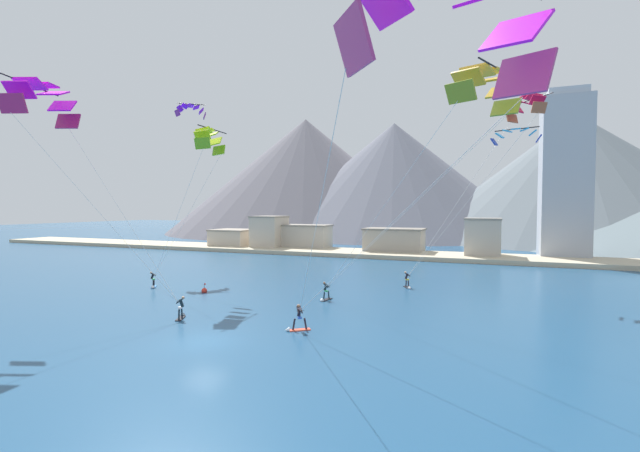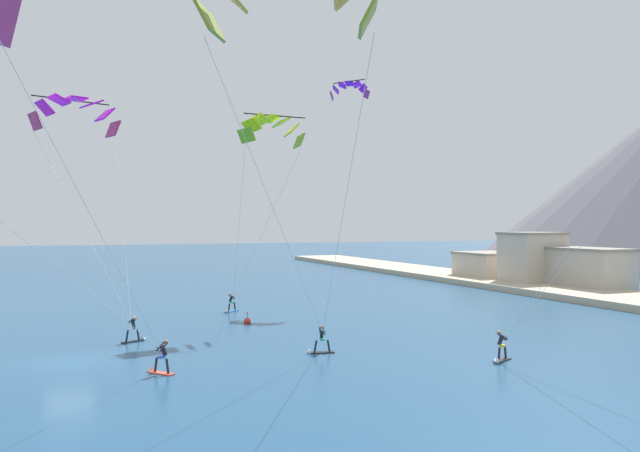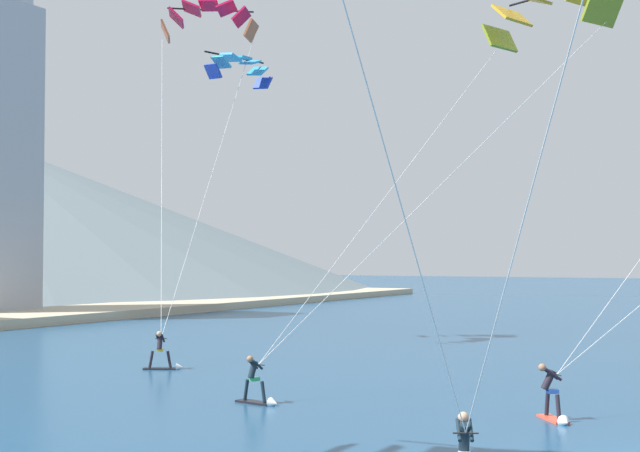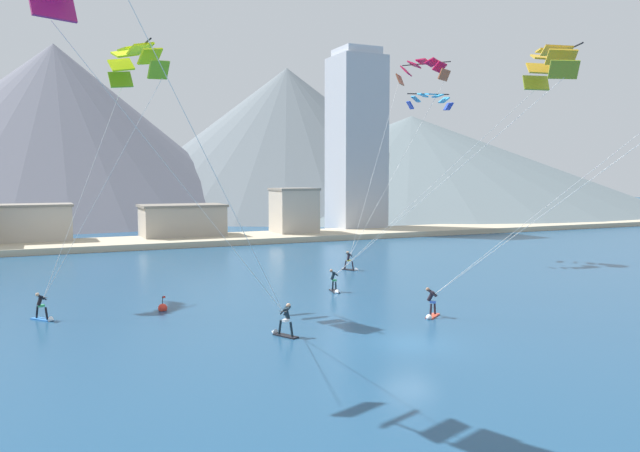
# 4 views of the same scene
# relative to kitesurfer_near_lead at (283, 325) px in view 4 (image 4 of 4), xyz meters

# --- Properties ---
(ground_plane) EXTENTS (400.00, 400.00, 0.00)m
(ground_plane) POSITION_rel_kitesurfer_near_lead_xyz_m (5.08, -3.98, -0.54)
(ground_plane) COLOR navy
(kitesurfer_near_lead) EXTENTS (1.11, 1.74, 1.77)m
(kitesurfer_near_lead) POSITION_rel_kitesurfer_near_lead_xyz_m (0.00, 0.00, 0.00)
(kitesurfer_near_lead) COLOR black
(kitesurfer_near_lead) RESTS_ON ground
(kitesurfer_near_trail) EXTENTS (1.62, 1.39, 1.78)m
(kitesurfer_near_trail) POSITION_rel_kitesurfer_near_lead_xyz_m (9.35, 0.32, 0.02)
(kitesurfer_near_trail) COLOR #E54C33
(kitesurfer_near_trail) RESTS_ON ground
(kitesurfer_mid_center) EXTENTS (1.14, 1.73, 1.77)m
(kitesurfer_mid_center) POSITION_rel_kitesurfer_near_lead_xyz_m (13.54, 18.33, -0.00)
(kitesurfer_mid_center) COLOR black
(kitesurfer_mid_center) RESTS_ON ground
(kitesurfer_far_left) EXTENTS (1.38, 1.62, 1.68)m
(kitesurfer_far_left) POSITION_rel_kitesurfer_near_lead_xyz_m (-11.09, 8.92, -0.06)
(kitesurfer_far_left) COLOR #337FDB
(kitesurfer_far_left) RESTS_ON ground
(kitesurfer_far_right) EXTENTS (0.72, 1.78, 1.69)m
(kitesurfer_far_right) POSITION_rel_kitesurfer_near_lead_xyz_m (7.74, 9.72, -0.05)
(kitesurfer_far_right) COLOR black
(kitesurfer_far_right) RESTS_ON ground
(parafoil_kite_mid_center) EXTENTS (13.29, 8.33, 18.57)m
(parafoil_kite_mid_center) POSITION_rel_kitesurfer_near_lead_xyz_m (24.57, 24.08, 18.28)
(parafoil_kite_mid_center) COLOR #AC5333
(parafoil_kite_far_left) EXTENTS (7.36, 5.81, 15.03)m
(parafoil_kite_far_left) POSITION_rel_kitesurfer_near_lead_xyz_m (-5.44, 10.96, 14.73)
(parafoil_kite_far_left) COLOR #70AD1A
(parafoil_kite_far_right) EXTENTS (15.21, 9.86, 15.55)m
(parafoil_kite_far_right) POSITION_rel_kitesurfer_near_lead_xyz_m (20.92, 3.34, 15.31)
(parafoil_kite_far_right) COLOR olive
(parafoil_kite_distant_low_drift) EXTENTS (4.68, 1.82, 1.64)m
(parafoil_kite_distant_low_drift) POSITION_rel_kitesurfer_near_lead_xyz_m (23.56, 21.21, 15.03)
(parafoil_kite_distant_low_drift) COLOR #1836AE
(race_marker_buoy) EXTENTS (0.56, 0.56, 1.02)m
(race_marker_buoy) POSITION_rel_kitesurfer_near_lead_xyz_m (-4.47, 8.67, -0.38)
(race_marker_buoy) COLOR red
(race_marker_buoy) RESTS_ON ground
(shoreline_strip) EXTENTS (180.00, 10.00, 0.70)m
(shoreline_strip) POSITION_rel_kitesurfer_near_lead_xyz_m (5.08, 45.98, -0.19)
(shoreline_strip) COLOR #BCAD8E
(shoreline_strip) RESTS_ON ground
(shore_building_harbour_front) EXTENTS (10.38, 6.28, 4.64)m
(shore_building_harbour_front) POSITION_rel_kitesurfer_near_lead_xyz_m (5.65, 48.99, 1.80)
(shore_building_harbour_front) COLOR #A89E8E
(shore_building_harbour_front) RESTS_ON ground
(shore_building_promenade_mid) EXTENTS (5.56, 5.28, 6.61)m
(shore_building_promenade_mid) POSITION_rel_kitesurfer_near_lead_xyz_m (20.23, 47.37, 2.78)
(shore_building_promenade_mid) COLOR #B7AD9E
(shore_building_promenade_mid) RESTS_ON ground
(shore_building_old_town) EXTENTS (9.30, 5.17, 4.96)m
(shore_building_old_town) POSITION_rel_kitesurfer_near_lead_xyz_m (-11.75, 50.22, 1.95)
(shore_building_old_town) COLOR #B7AD9E
(shore_building_old_town) RESTS_ON ground
(highrise_tower) EXTENTS (7.00, 7.00, 26.71)m
(highrise_tower) POSITION_rel_kitesurfer_near_lead_xyz_m (32.17, 52.19, 12.61)
(highrise_tower) COLOR #A8ADB7
(highrise_tower) RESTS_ON ground
(mountain_peak_west_ridge) EXTENTS (83.04, 83.04, 34.19)m
(mountain_peak_west_ridge) POSITION_rel_kitesurfer_near_lead_xyz_m (-6.64, 105.87, 16.56)
(mountain_peak_west_ridge) COLOR slate
(mountain_peak_west_ridge) RESTS_ON ground
(mountain_peak_east_shoulder) EXTENTS (84.93, 84.93, 32.57)m
(mountain_peak_east_shoulder) POSITION_rel_kitesurfer_near_lead_xyz_m (41.85, 103.67, 15.75)
(mountain_peak_east_shoulder) COLOR slate
(mountain_peak_east_shoulder) RESTS_ON ground
(mountain_peak_far_spur) EXTENTS (118.63, 118.63, 22.88)m
(mountain_peak_far_spur) POSITION_rel_kitesurfer_near_lead_xyz_m (73.76, 101.28, 10.90)
(mountain_peak_far_spur) COLOR slate
(mountain_peak_far_spur) RESTS_ON ground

